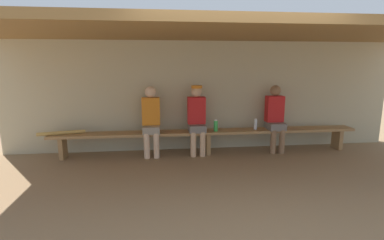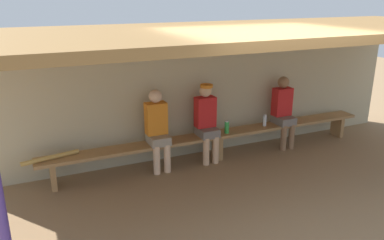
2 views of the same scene
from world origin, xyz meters
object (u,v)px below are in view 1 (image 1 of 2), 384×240
object	(u,v)px
player_rightmost	(197,117)
water_bottle_blue	(216,126)
water_bottle_green	(255,124)
baseball_bat	(61,133)
player_leftmost	(275,116)
bench	(208,134)
player_shirtless_tan	(151,118)

from	to	relation	value
player_rightmost	water_bottle_blue	world-z (taller)	player_rightmost
water_bottle_green	baseball_bat	world-z (taller)	water_bottle_green
player_leftmost	player_rightmost	xyz separation A→B (m)	(-1.59, 0.00, 0.02)
bench	water_bottle_green	distance (m)	0.99
player_leftmost	bench	bearing A→B (deg)	-179.87
bench	player_rightmost	xyz separation A→B (m)	(-0.21, 0.00, 0.36)
player_shirtless_tan	water_bottle_blue	xyz separation A→B (m)	(1.25, -0.05, -0.16)
player_shirtless_tan	player_leftmost	world-z (taller)	same
player_shirtless_tan	player_leftmost	xyz separation A→B (m)	(2.47, 0.00, 0.00)
water_bottle_green	player_leftmost	bearing A→B (deg)	0.05
player_shirtless_tan	water_bottle_green	xyz separation A→B (m)	(2.06, -0.00, -0.17)
water_bottle_green	baseball_bat	distance (m)	3.72
water_bottle_blue	baseball_bat	bearing A→B (deg)	179.02
bench	player_shirtless_tan	distance (m)	1.15
bench	player_shirtless_tan	size ratio (longest dim) A/B	4.49
bench	player_shirtless_tan	bearing A→B (deg)	179.84
player_leftmost	baseball_bat	bearing A→B (deg)	-179.96
water_bottle_green	water_bottle_blue	bearing A→B (deg)	-176.35
baseball_bat	player_rightmost	bearing A→B (deg)	-11.60
player_leftmost	player_rightmost	world-z (taller)	player_rightmost
player_leftmost	water_bottle_blue	bearing A→B (deg)	-177.53
bench	baseball_bat	xyz separation A→B (m)	(-2.75, -0.00, 0.11)
player_leftmost	water_bottle_green	distance (m)	0.43
player_rightmost	baseball_bat	xyz separation A→B (m)	(-2.54, -0.00, -0.25)
water_bottle_blue	water_bottle_green	world-z (taller)	water_bottle_blue
water_bottle_blue	baseball_bat	xyz separation A→B (m)	(-2.90, 0.05, -0.08)
player_shirtless_tan	player_rightmost	bearing A→B (deg)	0.03
bench	water_bottle_green	size ratio (longest dim) A/B	27.36
player_shirtless_tan	baseball_bat	size ratio (longest dim) A/B	1.60
player_rightmost	water_bottle_blue	xyz separation A→B (m)	(0.37, -0.05, -0.18)
baseball_bat	water_bottle_green	bearing A→B (deg)	-11.64
water_bottle_green	player_shirtless_tan	bearing A→B (deg)	179.99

